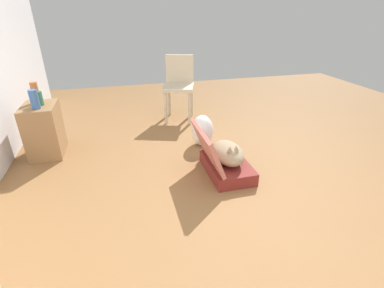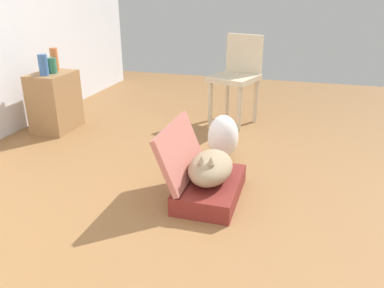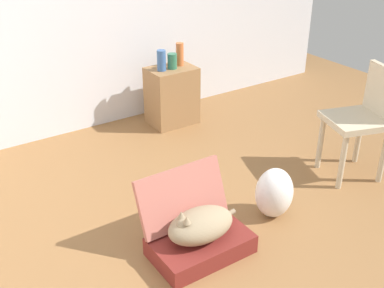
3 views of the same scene
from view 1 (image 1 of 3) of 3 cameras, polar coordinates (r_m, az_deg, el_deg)
ground_plane at (r=2.76m, az=9.26°, el=-6.70°), size 7.68×7.68×0.00m
suitcase_base at (r=2.79m, az=7.09°, el=-4.63°), size 0.61×0.38×0.13m
suitcase_lid at (r=2.61m, az=3.11°, el=-0.60°), size 0.61×0.18×0.37m
cat at (r=2.71m, az=7.31°, el=-1.80°), size 0.52×0.28×0.23m
plastic_bag_white at (r=3.27m, az=2.14°, el=2.77°), size 0.27×0.25×0.37m
side_table at (r=3.43m, az=-27.86°, el=2.50°), size 0.45×0.33×0.56m
vase_tall at (r=3.21m, az=-29.43°, el=7.91°), size 0.08×0.08×0.19m
vase_short at (r=3.42m, az=-29.27°, el=9.16°), size 0.07×0.07×0.22m
vase_round at (r=3.32m, az=-28.81°, el=8.12°), size 0.09×0.09×0.14m
chair at (r=4.03m, az=-2.67°, el=12.02°), size 0.55×0.53×0.88m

